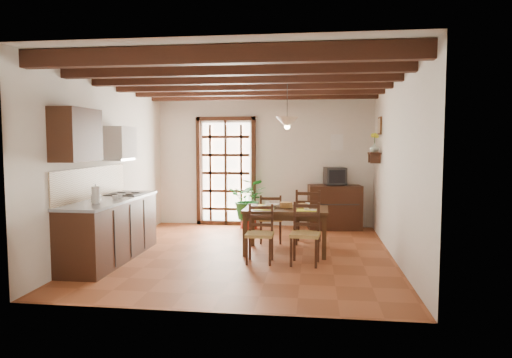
% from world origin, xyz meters
% --- Properties ---
extents(ground_plane, '(5.00, 5.00, 0.00)m').
position_xyz_m(ground_plane, '(0.00, 0.00, 0.00)').
color(ground_plane, brown).
extents(room_shell, '(4.52, 5.02, 2.81)m').
position_xyz_m(room_shell, '(0.00, 0.00, 1.82)').
color(room_shell, silver).
rests_on(room_shell, ground_plane).
extents(ceiling_beams, '(4.50, 4.34, 0.20)m').
position_xyz_m(ceiling_beams, '(0.00, 0.00, 2.69)').
color(ceiling_beams, black).
rests_on(ceiling_beams, room_shell).
extents(french_door, '(1.26, 0.11, 2.32)m').
position_xyz_m(french_door, '(-0.80, 2.45, 1.18)').
color(french_door, white).
rests_on(french_door, ground_plane).
extents(kitchen_counter, '(0.64, 2.25, 1.38)m').
position_xyz_m(kitchen_counter, '(-1.96, -0.60, 0.47)').
color(kitchen_counter, black).
rests_on(kitchen_counter, ground_plane).
extents(upper_cabinet, '(0.35, 0.80, 0.70)m').
position_xyz_m(upper_cabinet, '(-2.08, -1.30, 1.85)').
color(upper_cabinet, black).
rests_on(upper_cabinet, room_shell).
extents(range_hood, '(0.38, 0.60, 0.54)m').
position_xyz_m(range_hood, '(-2.05, -0.05, 1.73)').
color(range_hood, white).
rests_on(range_hood, room_shell).
extents(counter_items, '(0.50, 1.43, 0.25)m').
position_xyz_m(counter_items, '(-1.95, -0.51, 0.96)').
color(counter_items, black).
rests_on(counter_items, kitchen_counter).
extents(dining_table, '(1.33, 0.87, 0.71)m').
position_xyz_m(dining_table, '(0.61, 0.17, 0.62)').
color(dining_table, '#372212').
rests_on(dining_table, ground_plane).
extents(chair_near_left, '(0.39, 0.37, 0.84)m').
position_xyz_m(chair_near_left, '(0.27, -0.49, 0.26)').
color(chair_near_left, '#A48446').
rests_on(chair_near_left, ground_plane).
extents(chair_near_right, '(0.44, 0.43, 0.88)m').
position_xyz_m(chair_near_right, '(0.93, -0.50, 0.28)').
color(chair_near_right, '#A48446').
rests_on(chair_near_right, ground_plane).
extents(chair_far_left, '(0.42, 0.41, 0.85)m').
position_xyz_m(chair_far_left, '(0.30, 0.85, 0.27)').
color(chair_far_left, '#A48446').
rests_on(chair_far_left, ground_plane).
extents(chair_far_right, '(0.46, 0.44, 0.95)m').
position_xyz_m(chair_far_right, '(0.95, 0.84, 0.30)').
color(chair_far_right, '#A48446').
rests_on(chair_far_right, ground_plane).
extents(table_setting, '(0.96, 0.64, 0.09)m').
position_xyz_m(table_setting, '(0.61, 0.17, 0.70)').
color(table_setting, '#FCFE28').
rests_on(table_setting, dining_table).
extents(table_bowl, '(0.28, 0.28, 0.05)m').
position_xyz_m(table_bowl, '(0.38, 0.23, 0.74)').
color(table_bowl, white).
rests_on(table_bowl, dining_table).
extents(sideboard, '(1.09, 0.60, 0.89)m').
position_xyz_m(sideboard, '(1.46, 2.23, 0.44)').
color(sideboard, black).
rests_on(sideboard, ground_plane).
extents(crt_tv, '(0.46, 0.44, 0.34)m').
position_xyz_m(crt_tv, '(1.46, 2.22, 1.08)').
color(crt_tv, black).
rests_on(crt_tv, sideboard).
extents(fuse_box, '(0.25, 0.03, 0.32)m').
position_xyz_m(fuse_box, '(1.50, 2.48, 1.75)').
color(fuse_box, white).
rests_on(fuse_box, room_shell).
extents(plant_pot, '(0.36, 0.36, 0.22)m').
position_xyz_m(plant_pot, '(-0.27, 2.11, 0.11)').
color(plant_pot, maroon).
rests_on(plant_pot, ground_plane).
extents(potted_plant, '(2.04, 1.77, 2.19)m').
position_xyz_m(potted_plant, '(-0.27, 2.11, 0.57)').
color(potted_plant, '#144C19').
rests_on(potted_plant, ground_plane).
extents(wall_shelf, '(0.20, 0.42, 0.20)m').
position_xyz_m(wall_shelf, '(2.14, 1.60, 1.51)').
color(wall_shelf, black).
rests_on(wall_shelf, room_shell).
extents(shelf_vase, '(0.15, 0.15, 0.15)m').
position_xyz_m(shelf_vase, '(2.14, 1.60, 1.65)').
color(shelf_vase, '#B2BFB2').
rests_on(shelf_vase, wall_shelf).
extents(shelf_flowers, '(0.14, 0.14, 0.36)m').
position_xyz_m(shelf_flowers, '(2.14, 1.60, 1.86)').
color(shelf_flowers, '#FCFE28').
rests_on(shelf_flowers, shelf_vase).
extents(framed_picture, '(0.03, 0.32, 0.32)m').
position_xyz_m(framed_picture, '(2.22, 1.60, 2.05)').
color(framed_picture, brown).
rests_on(framed_picture, room_shell).
extents(pendant_lamp, '(0.36, 0.36, 0.84)m').
position_xyz_m(pendant_lamp, '(0.61, 0.27, 2.08)').
color(pendant_lamp, black).
rests_on(pendant_lamp, room_shell).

